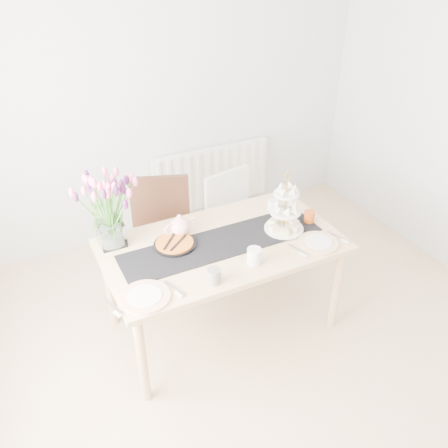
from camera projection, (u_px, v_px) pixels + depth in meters
name	position (u px, v px, depth m)	size (l,w,h in m)	color
room_shell	(304.00, 224.00, 2.39)	(4.50, 4.50, 4.50)	tan
radiator	(212.00, 177.00, 4.69)	(1.20, 0.08, 0.60)	white
dining_table	(222.00, 252.00, 3.25)	(1.60, 0.90, 0.75)	tan
chair_brown	(161.00, 228.00, 3.73)	(0.60, 0.60, 0.94)	#3D2216
chair_white	(235.00, 216.00, 3.96)	(0.50, 0.50, 0.88)	silver
table_runner	(222.00, 243.00, 3.21)	(1.40, 0.35, 0.01)	black
tulip_vase	(106.00, 200.00, 3.02)	(0.62, 0.62, 0.53)	silver
cake_stand	(285.00, 216.00, 3.28)	(0.28, 0.28, 0.40)	gold
teapot	(180.00, 226.00, 3.26)	(0.23, 0.19, 0.15)	white
cream_jug	(273.00, 205.00, 3.55)	(0.09, 0.09, 0.09)	white
tart_tin	(175.00, 244.00, 3.17)	(0.28, 0.28, 0.03)	black
mug_grey	(214.00, 276.00, 2.84)	(0.08, 0.08, 0.10)	slate
mug_white	(254.00, 256.00, 2.99)	(0.09, 0.09, 0.11)	white
mug_orange	(309.00, 217.00, 3.41)	(0.08, 0.08, 0.09)	#CF5117
plate_left	(145.00, 297.00, 2.74)	(0.30, 0.30, 0.02)	white
plate_right	(318.00, 243.00, 3.20)	(0.27, 0.27, 0.01)	white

